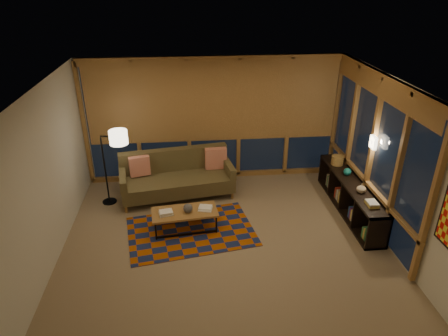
{
  "coord_description": "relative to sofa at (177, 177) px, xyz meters",
  "views": [
    {
      "loc": [
        -0.57,
        -5.64,
        4.18
      ],
      "look_at": [
        0.05,
        0.67,
        1.07
      ],
      "focal_mm": 32.0,
      "sensor_mm": 36.0,
      "label": 1
    }
  ],
  "objects": [
    {
      "name": "floor",
      "position": [
        0.82,
        -1.61,
        -0.46
      ],
      "size": [
        5.5,
        5.0,
        0.01
      ],
      "primitive_type": "cube",
      "color": "#9A8761",
      "rests_on": "ground"
    },
    {
      "name": "ceiling",
      "position": [
        0.82,
        -1.61,
        2.24
      ],
      "size": [
        5.5,
        5.0,
        0.01
      ],
      "primitive_type": "cube",
      "color": "white",
      "rests_on": "walls"
    },
    {
      "name": "walls",
      "position": [
        0.82,
        -1.61,
        0.89
      ],
      "size": [
        5.51,
        5.01,
        2.7
      ],
      "color": "beige",
      "rests_on": "floor"
    },
    {
      "name": "window_wall_back",
      "position": [
        0.82,
        0.82,
        0.89
      ],
      "size": [
        5.3,
        0.16,
        2.6
      ],
      "primitive_type": null,
      "color": "#9C6736",
      "rests_on": "walls"
    },
    {
      "name": "window_wall_right",
      "position": [
        3.5,
        -1.01,
        0.89
      ],
      "size": [
        0.16,
        3.7,
        2.6
      ],
      "primitive_type": null,
      "color": "#9C6736",
      "rests_on": "walls"
    },
    {
      "name": "wall_sconce",
      "position": [
        3.44,
        -1.16,
        1.09
      ],
      "size": [
        0.12,
        0.18,
        0.22
      ],
      "primitive_type": null,
      "color": "#FEECC5",
      "rests_on": "walls"
    },
    {
      "name": "sofa",
      "position": [
        0.0,
        0.0,
        0.0
      ],
      "size": [
        2.35,
        1.24,
        0.92
      ],
      "primitive_type": null,
      "rotation": [
        0.0,
        0.0,
        0.16
      ],
      "color": "brown",
      "rests_on": "floor"
    },
    {
      "name": "pillow_left",
      "position": [
        -0.74,
        0.08,
        0.2
      ],
      "size": [
        0.43,
        0.24,
        0.41
      ],
      "primitive_type": null,
      "rotation": [
        0.0,
        0.0,
        0.27
      ],
      "color": "red",
      "rests_on": "sofa"
    },
    {
      "name": "pillow_right",
      "position": [
        0.82,
        0.3,
        0.22
      ],
      "size": [
        0.46,
        0.17,
        0.45
      ],
      "primitive_type": null,
      "rotation": [
        0.0,
        0.0,
        0.06
      ],
      "color": "red",
      "rests_on": "sofa"
    },
    {
      "name": "area_rug",
      "position": [
        0.24,
        -1.29,
        -0.45
      ],
      "size": [
        2.42,
        1.81,
        0.01
      ],
      "primitive_type": "cube",
      "rotation": [
        0.0,
        0.0,
        0.17
      ],
      "color": "#A2450B",
      "rests_on": "floor"
    },
    {
      "name": "coffee_table",
      "position": [
        0.14,
        -1.21,
        -0.27
      ],
      "size": [
        1.2,
        0.65,
        0.38
      ],
      "primitive_type": null,
      "rotation": [
        0.0,
        0.0,
        0.1
      ],
      "color": "#9C6736",
      "rests_on": "floor"
    },
    {
      "name": "book_stack_a",
      "position": [
        -0.18,
        -1.27,
        -0.04
      ],
      "size": [
        0.3,
        0.25,
        0.08
      ],
      "primitive_type": null,
      "rotation": [
        0.0,
        0.0,
        0.21
      ],
      "color": "white",
      "rests_on": "coffee_table"
    },
    {
      "name": "book_stack_b",
      "position": [
        0.51,
        -1.19,
        -0.05
      ],
      "size": [
        0.3,
        0.26,
        0.05
      ],
      "primitive_type": null,
      "rotation": [
        0.0,
        0.0,
        -0.23
      ],
      "color": "white",
      "rests_on": "coffee_table"
    },
    {
      "name": "ceramic_pot",
      "position": [
        0.2,
        -1.25,
        0.01
      ],
      "size": [
        0.22,
        0.22,
        0.17
      ],
      "primitive_type": "sphere",
      "rotation": [
        0.0,
        0.0,
        0.45
      ],
      "color": "black",
      "rests_on": "coffee_table"
    },
    {
      "name": "floor_lamp",
      "position": [
        -1.38,
        -0.1,
        0.33
      ],
      "size": [
        0.6,
        0.47,
        1.57
      ],
      "primitive_type": null,
      "rotation": [
        0.0,
        0.0,
        -0.27
      ],
      "color": "black",
      "rests_on": "floor"
    },
    {
      "name": "bookshelf",
      "position": [
        3.31,
        -0.87,
        -0.14
      ],
      "size": [
        0.4,
        2.53,
        0.63
      ],
      "primitive_type": null,
      "color": "black",
      "rests_on": "floor"
    },
    {
      "name": "basket",
      "position": [
        3.29,
        -0.1,
        0.27
      ],
      "size": [
        0.3,
        0.3,
        0.18
      ],
      "primitive_type": "cylinder",
      "rotation": [
        0.0,
        0.0,
        0.25
      ],
      "color": "#B28938",
      "rests_on": "bookshelf"
    },
    {
      "name": "teal_bowl",
      "position": [
        3.31,
        -0.6,
        0.25
      ],
      "size": [
        0.17,
        0.17,
        0.15
      ],
      "primitive_type": "sphere",
      "rotation": [
        0.0,
        0.0,
        0.12
      ],
      "color": "#146B67",
      "rests_on": "bookshelf"
    },
    {
      "name": "vase",
      "position": [
        3.31,
        -1.28,
        0.26
      ],
      "size": [
        0.21,
        0.21,
        0.17
      ],
      "primitive_type": "imported",
      "rotation": [
        0.0,
        0.0,
        0.28
      ],
      "color": "tan",
      "rests_on": "bookshelf"
    },
    {
      "name": "shelf_book_stack",
      "position": [
        3.31,
        -1.73,
        0.21
      ],
      "size": [
        0.25,
        0.3,
        0.08
      ],
      "primitive_type": null,
      "rotation": [
        0.0,
        0.0,
        0.25
      ],
      "color": "white",
      "rests_on": "bookshelf"
    }
  ]
}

